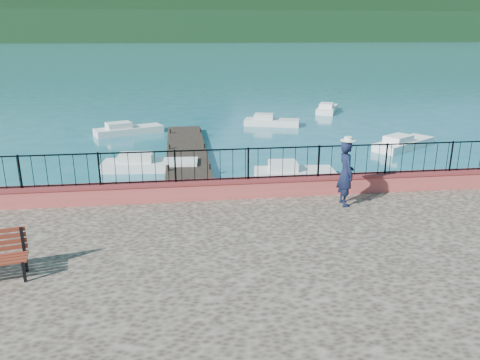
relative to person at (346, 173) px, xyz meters
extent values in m
plane|color=#19596B|center=(-2.41, -2.66, -2.16)|extent=(2000.00, 2000.00, 0.00)
cube|color=#B74244|center=(-2.41, 1.04, -0.67)|extent=(28.00, 0.46, 0.58)
cube|color=black|center=(-2.41, 1.04, 0.09)|extent=(27.00, 0.05, 0.95)
cube|color=#2D231C|center=(-4.41, 9.34, -2.01)|extent=(2.00, 16.00, 0.30)
cube|color=black|center=(-2.41, 297.34, 6.84)|extent=(900.00, 60.00, 18.00)
cube|color=black|center=(-2.41, 357.34, 19.84)|extent=(900.00, 120.00, 44.00)
ellipsoid|color=#142D23|center=(217.59, 557.34, -2.16)|extent=(448.00, 384.00, 180.00)
imported|color=black|center=(0.00, 0.00, 0.00)|extent=(0.47, 0.71, 1.93)
cylinder|color=white|center=(0.00, 0.00, 1.02)|extent=(0.44, 0.44, 0.12)
cube|color=silver|center=(-6.11, 8.62, -1.76)|extent=(4.40, 1.64, 0.80)
cube|color=silver|center=(0.13, 6.40, -1.76)|extent=(3.47, 1.55, 0.80)
cube|color=white|center=(7.46, 11.15, -1.76)|extent=(4.22, 3.36, 0.80)
cube|color=silver|center=(-7.84, 16.90, -1.76)|extent=(4.33, 2.78, 0.80)
cube|color=silver|center=(1.55, 18.45, -1.76)|extent=(3.89, 2.28, 0.80)
cube|color=silver|center=(7.00, 23.40, -1.76)|extent=(2.70, 3.88, 0.80)
camera|label=1|loc=(-4.76, -12.46, 3.92)|focal=35.00mm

